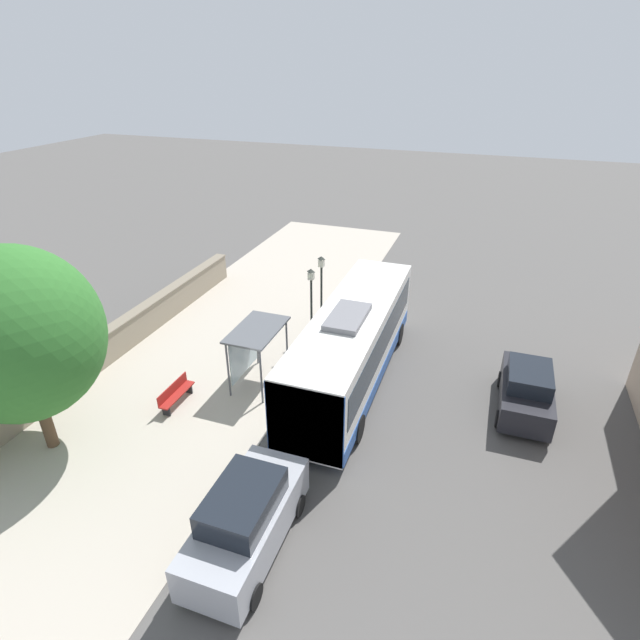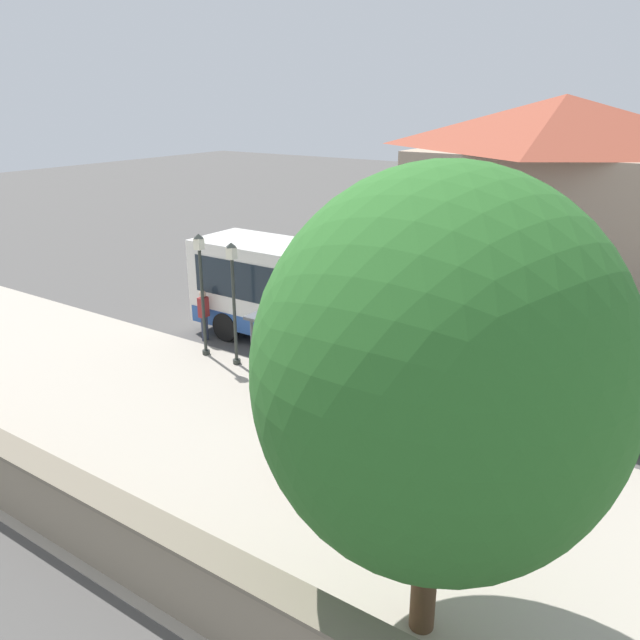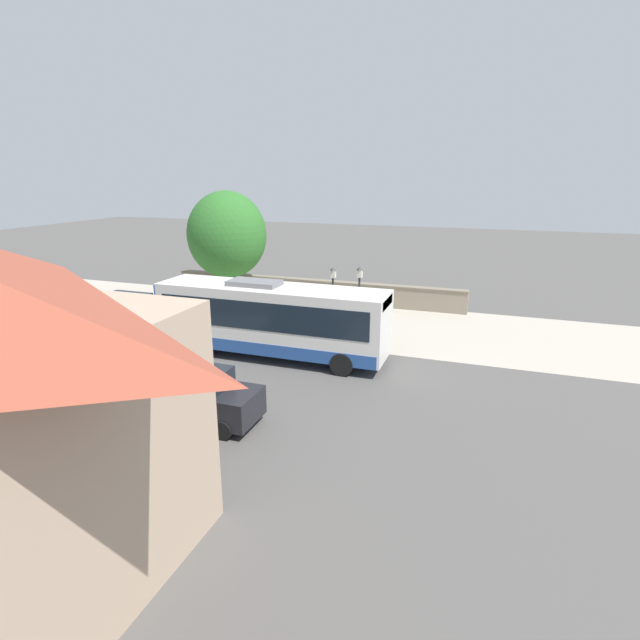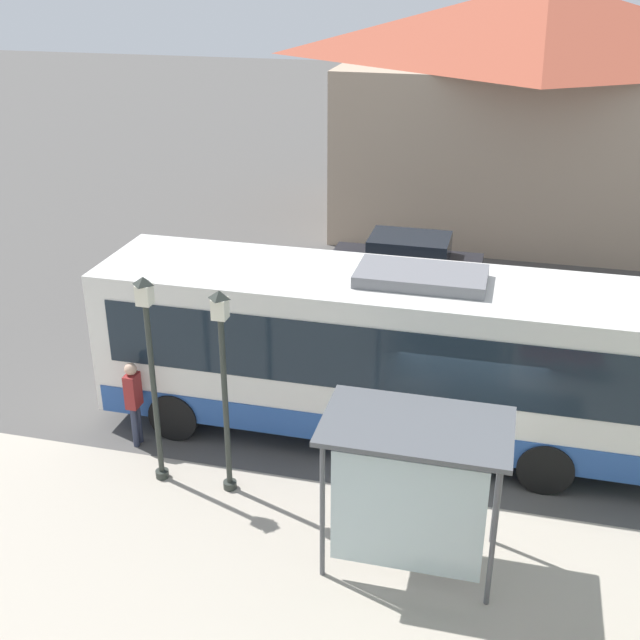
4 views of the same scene
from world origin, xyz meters
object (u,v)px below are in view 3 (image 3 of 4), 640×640
object	(u,v)px
street_lamp_far	(333,299)
parked_car_far_lane	(200,396)
parked_car_behind_bus	(128,315)
pedestrian	(372,334)
bench	(258,308)
bus_shelter	(279,293)
shade_tree	(227,235)
bus	(271,318)
street_lamp_near	(359,300)

from	to	relation	value
street_lamp_far	parked_car_far_lane	xyz separation A→B (m)	(9.17, -1.74, -1.38)
parked_car_behind_bus	pedestrian	bearing A→B (deg)	95.03
bench	street_lamp_far	xyz separation A→B (m)	(3.41, 5.79, 1.82)
parked_car_behind_bus	parked_car_far_lane	size ratio (longest dim) A/B	1.10
bus_shelter	parked_car_behind_bus	xyz separation A→B (m)	(3.24, -7.21, -1.03)
bench	street_lamp_far	size ratio (longest dim) A/B	0.48
pedestrian	parked_car_behind_bus	bearing A→B (deg)	-84.97
bench	parked_car_far_lane	xyz separation A→B (m)	(12.58, 4.05, 0.44)
bus_shelter	street_lamp_far	bearing A→B (deg)	70.97
parked_car_behind_bus	parked_car_far_lane	bearing A→B (deg)	51.26
bus_shelter	parked_car_behind_bus	size ratio (longest dim) A/B	0.62
bus_shelter	shade_tree	distance (m)	7.99
parked_car_far_lane	pedestrian	bearing A→B (deg)	154.15
bus	parked_car_far_lane	distance (m)	6.72
street_lamp_near	parked_car_behind_bus	size ratio (longest dim) A/B	0.88
pedestrian	parked_car_behind_bus	distance (m)	12.89
street_lamp_far	shade_tree	bearing A→B (deg)	-123.68
pedestrian	street_lamp_far	world-z (taller)	street_lamp_far
bus	parked_car_behind_bus	size ratio (longest dim) A/B	2.38
bus_shelter	bench	bearing A→B (deg)	-132.98
street_lamp_near	street_lamp_far	distance (m)	1.32
street_lamp_near	street_lamp_far	bearing A→B (deg)	-90.45
bus	bus_shelter	bearing A→B (deg)	-161.40
bench	street_lamp_near	distance (m)	8.11
bus_shelter	pedestrian	xyz separation A→B (m)	(2.11, 5.63, -1.02)
bus_shelter	bench	xyz separation A→B (m)	(-2.25, -2.41, -1.59)
bench	shade_tree	distance (m)	5.85
bus_shelter	street_lamp_far	size ratio (longest dim) A/B	0.72
parked_car_far_lane	bus_shelter	bearing A→B (deg)	-170.97
bus	parked_car_far_lane	xyz separation A→B (m)	(6.65, 0.40, -0.91)
bench	shade_tree	xyz separation A→B (m)	(-2.72, -3.41, 3.90)
bus	street_lamp_near	distance (m)	4.31
street_lamp_near	bus	bearing A→B (deg)	-54.04
bench	street_lamp_far	world-z (taller)	street_lamp_far
street_lamp_near	bus_shelter	bearing A→B (deg)	-104.06
parked_car_far_lane	shade_tree	bearing A→B (deg)	-154.01
shade_tree	bus_shelter	bearing A→B (deg)	49.53
shade_tree	parked_car_behind_bus	bearing A→B (deg)	-9.59
street_lamp_near	parked_car_behind_bus	world-z (taller)	street_lamp_near
street_lamp_far	street_lamp_near	bearing A→B (deg)	89.55
bus_shelter	shade_tree	size ratio (longest dim) A/B	0.39
bus_shelter	bench	size ratio (longest dim) A/B	1.50
bus	parked_car_behind_bus	bearing A→B (deg)	-93.05
street_lamp_far	parked_car_far_lane	distance (m)	9.44
bus	bus_shelter	xyz separation A→B (m)	(-3.69, -1.24, 0.24)
bus_shelter	pedestrian	size ratio (longest dim) A/B	1.58
parked_car_behind_bus	parked_car_far_lane	world-z (taller)	parked_car_behind_bus
street_lamp_near	parked_car_far_lane	world-z (taller)	street_lamp_near
bus_shelter	bench	distance (m)	3.66
street_lamp_near	shade_tree	world-z (taller)	shade_tree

